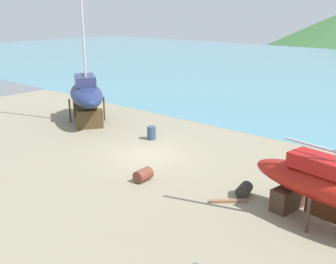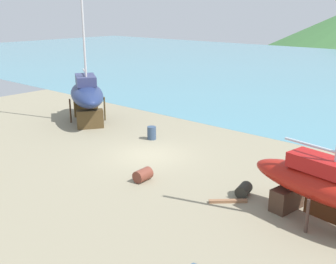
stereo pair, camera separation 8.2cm
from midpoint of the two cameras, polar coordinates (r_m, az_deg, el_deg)
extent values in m
plane|color=gray|center=(20.55, -9.39, -5.71)|extent=(42.67, 42.67, 0.00)
cube|color=#442E21|center=(17.34, 16.29, -8.92)|extent=(0.94, 1.54, 0.94)
cylinder|color=#453C2A|center=(17.35, 22.48, -8.84)|extent=(0.12, 0.12, 1.33)
cylinder|color=#4A342C|center=(15.77, 18.92, -11.08)|extent=(0.12, 0.12, 1.33)
ellipsoid|color=#A81A10|center=(16.18, 21.12, -7.09)|extent=(6.42, 2.84, 1.12)
cube|color=#44210E|center=(16.57, 20.77, -10.11)|extent=(1.48, 0.34, 0.78)
cube|color=#AB1514|center=(16.03, 20.46, -4.21)|extent=(2.39, 1.45, 0.56)
cylinder|color=silver|center=(16.05, 19.27, -1.71)|extent=(2.16, 0.48, 0.10)
cube|color=#513D21|center=(28.20, -11.03, 1.79)|extent=(1.56, 1.87, 1.26)
cube|color=#523D1D|center=(31.57, -11.61, 3.37)|extent=(1.56, 1.87, 1.26)
cylinder|color=#4C3F23|center=(29.93, -9.04, 3.24)|extent=(0.12, 0.12, 1.74)
cylinder|color=#442E1D|center=(29.76, -13.70, 2.89)|extent=(0.12, 0.12, 1.74)
ellipsoid|color=navy|center=(29.58, -11.49, 5.22)|extent=(7.03, 5.67, 1.37)
cube|color=#491515|center=(29.83, -11.36, 3.04)|extent=(1.44, 0.98, 0.96)
cube|color=navy|center=(29.75, -11.66, 7.15)|extent=(2.82, 2.49, 0.68)
cylinder|color=#BDB9BD|center=(28.65, -12.11, 16.24)|extent=(0.16, 0.16, 10.10)
cylinder|color=silver|center=(30.18, -11.80, 8.35)|extent=(2.10, 1.43, 0.11)
cylinder|color=brown|center=(19.33, -3.64, -6.05)|extent=(0.64, 0.90, 0.59)
cylinder|color=#2D2C25|center=(18.15, 10.52, -7.99)|extent=(0.70, 0.91, 0.54)
cylinder|color=#344865|center=(25.34, -2.43, -0.13)|extent=(0.77, 0.77, 0.82)
cube|color=#8C6142|center=(17.53, 8.37, -9.57)|extent=(1.31, 1.25, 0.12)
camera|label=1|loc=(0.04, -90.11, -0.03)|focal=43.36mm
camera|label=2|loc=(0.04, 89.89, 0.03)|focal=43.36mm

